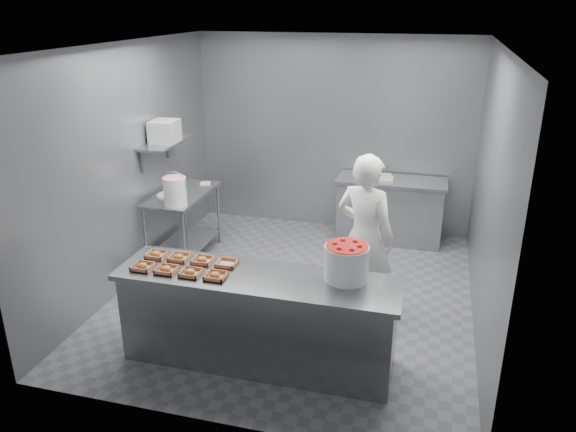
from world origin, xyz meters
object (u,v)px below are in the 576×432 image
object	(u,v)px
tray_2	(191,272)
glaze_bucket	(175,190)
tray_5	(179,257)
strawberry_tub	(346,261)
back_counter	(390,210)
prep_table	(183,216)
tray_0	(143,266)
tray_6	(202,260)
service_counter	(258,319)
worker	(365,237)
tray_7	(227,263)
appliance	(165,131)
tray_1	(166,269)
tray_3	(216,276)
tray_4	(156,254)

from	to	relation	value
tray_2	glaze_bucket	size ratio (longest dim) A/B	0.44
tray_5	strawberry_tub	xyz separation A→B (m)	(1.60, 0.02, 0.15)
back_counter	glaze_bucket	world-z (taller)	glaze_bucket
prep_table	back_counter	xyz separation A→B (m)	(2.55, 1.30, -0.14)
tray_0	strawberry_tub	size ratio (longest dim) A/B	0.47
tray_2	tray_6	size ratio (longest dim) A/B	1.00
service_counter	worker	world-z (taller)	worker
service_counter	strawberry_tub	bearing A→B (deg)	10.92
back_counter	strawberry_tub	distance (m)	3.16
prep_table	back_counter	world-z (taller)	same
tray_2	worker	bearing A→B (deg)	42.17
tray_2	tray_7	bearing A→B (deg)	47.79
tray_6	tray_7	bearing A→B (deg)	0.00
tray_7	tray_0	bearing A→B (deg)	-159.67
strawberry_tub	appliance	bearing A→B (deg)	145.36
back_counter	tray_0	world-z (taller)	tray_0
glaze_bucket	tray_7	bearing A→B (deg)	-49.63
tray_1	strawberry_tub	xyz separation A→B (m)	(1.60, 0.28, 0.15)
prep_table	tray_1	size ratio (longest dim) A/B	6.40
tray_1	appliance	world-z (taller)	appliance
worker	service_counter	bearing A→B (deg)	73.92
tray_0	tray_6	bearing A→B (deg)	29.17
tray_7	strawberry_tub	size ratio (longest dim) A/B	0.47
tray_0	worker	bearing A→B (deg)	34.00
tray_1	tray_3	size ratio (longest dim) A/B	1.00
tray_7	tray_4	bearing A→B (deg)	-180.00
tray_6	worker	size ratio (longest dim) A/B	0.10
tray_6	strawberry_tub	xyz separation A→B (m)	(1.36, 0.02, 0.15)
tray_2	worker	xyz separation A→B (m)	(1.40, 1.27, -0.02)
tray_3	tray_5	size ratio (longest dim) A/B	1.00
back_counter	tray_2	xyz separation A→B (m)	(-1.49, -3.38, 0.47)
tray_0	appliance	xyz separation A→B (m)	(-0.75, 2.08, 0.78)
tray_1	worker	world-z (taller)	worker
service_counter	tray_6	size ratio (longest dim) A/B	13.88
tray_2	tray_5	xyz separation A→B (m)	(-0.24, 0.27, 0.00)
service_counter	tray_3	world-z (taller)	tray_3
tray_5	service_counter	bearing A→B (deg)	-9.21
tray_2	tray_3	xyz separation A→B (m)	(0.24, 0.00, 0.00)
tray_1	glaze_bucket	xyz separation A→B (m)	(-0.71, 1.67, 0.16)
tray_2	prep_table	bearing A→B (deg)	117.04
prep_table	appliance	xyz separation A→B (m)	(-0.17, -0.01, 1.11)
prep_table	appliance	distance (m)	1.12
service_counter	back_counter	size ratio (longest dim) A/B	1.73
tray_2	tray_5	bearing A→B (deg)	131.86
tray_6	worker	world-z (taller)	worker
tray_1	tray_5	world-z (taller)	same
tray_3	worker	xyz separation A→B (m)	(1.16, 1.27, -0.02)
tray_1	glaze_bucket	size ratio (longest dim) A/B	0.44
worker	appliance	size ratio (longest dim) A/B	5.04
prep_table	strawberry_tub	xyz separation A→B (m)	(2.43, -1.80, 0.48)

